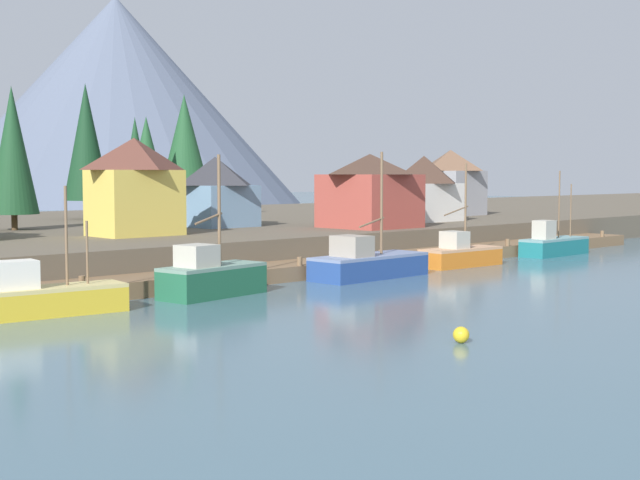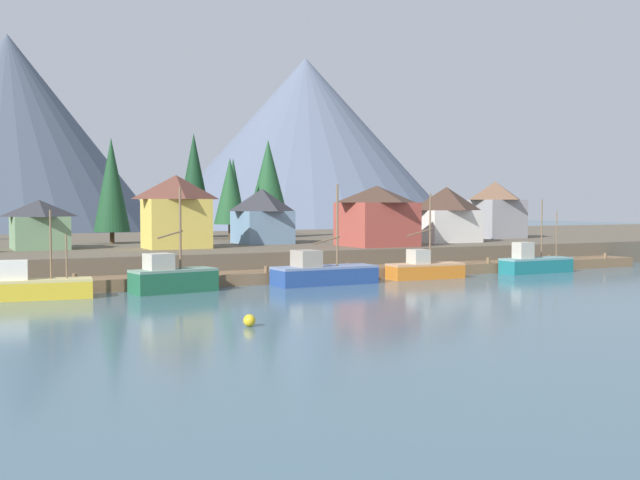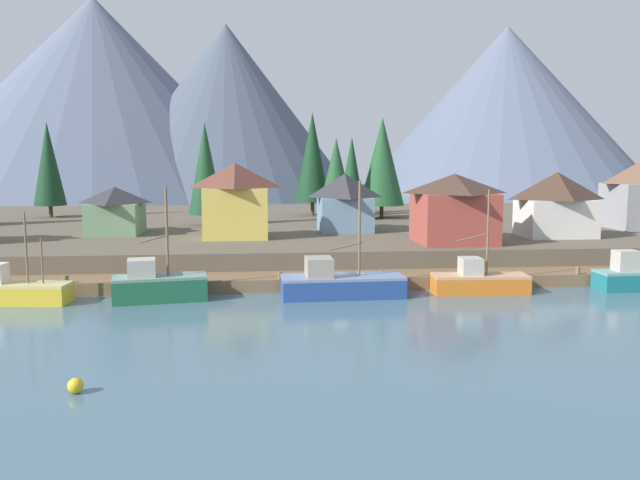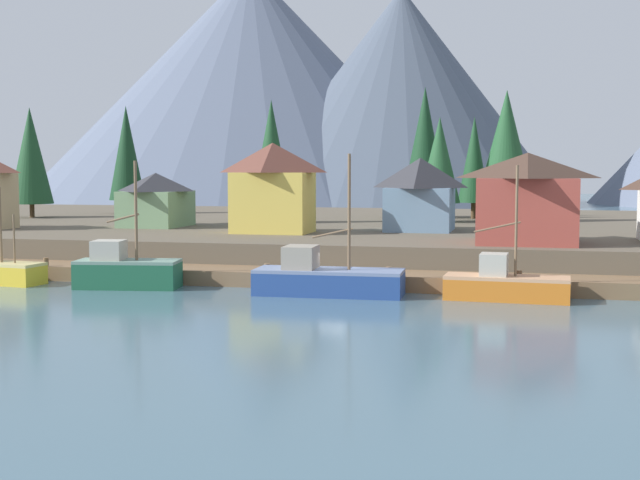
% 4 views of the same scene
% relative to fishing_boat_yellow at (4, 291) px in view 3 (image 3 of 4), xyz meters
% --- Properties ---
extents(ground_plane, '(400.00, 400.00, 1.00)m').
position_rel_fishing_boat_yellow_xyz_m(ground_plane, '(23.73, 21.78, -1.41)').
color(ground_plane, '#476675').
extents(dock, '(80.00, 4.00, 1.60)m').
position_rel_fishing_boat_yellow_xyz_m(dock, '(23.73, 3.77, -0.41)').
color(dock, brown).
rests_on(dock, ground_plane).
extents(shoreline_bank, '(400.00, 56.00, 2.50)m').
position_rel_fishing_boat_yellow_xyz_m(shoreline_bank, '(23.73, 33.78, 0.34)').
color(shoreline_bank, brown).
rests_on(shoreline_bank, ground_plane).
extents(mountain_west_peak, '(104.58, 104.58, 53.73)m').
position_rel_fishing_boat_yellow_xyz_m(mountain_west_peak, '(-25.94, 140.59, 25.95)').
color(mountain_west_peak, slate).
rests_on(mountain_west_peak, ground_plane).
extents(mountain_central_peak, '(69.60, 69.60, 45.41)m').
position_rel_fishing_boat_yellow_xyz_m(mountain_central_peak, '(10.16, 131.10, 21.79)').
color(mountain_central_peak, '#475160').
rests_on(mountain_central_peak, ground_plane).
extents(mountain_east_peak, '(90.80, 90.80, 50.61)m').
position_rel_fishing_boat_yellow_xyz_m(mountain_east_peak, '(95.26, 152.68, 24.39)').
color(mountain_east_peak, slate).
rests_on(mountain_east_peak, ground_plane).
extents(fishing_boat_yellow, '(9.22, 3.34, 6.53)m').
position_rel_fishing_boat_yellow_xyz_m(fishing_boat_yellow, '(0.00, 0.00, 0.00)').
color(fishing_boat_yellow, gold).
rests_on(fishing_boat_yellow, ground_plane).
extents(fishing_boat_green, '(6.94, 3.58, 8.27)m').
position_rel_fishing_boat_yellow_xyz_m(fishing_boat_green, '(10.79, -0.18, 0.23)').
color(fishing_boat_green, '#1E5B3D').
rests_on(fishing_boat_green, ground_plane).
extents(fishing_boat_blue, '(9.20, 3.41, 8.67)m').
position_rel_fishing_boat_yellow_xyz_m(fishing_boat_blue, '(24.12, -0.09, 0.10)').
color(fishing_boat_blue, navy).
rests_on(fishing_boat_blue, ground_plane).
extents(fishing_boat_orange, '(7.35, 2.75, 7.96)m').
position_rel_fishing_boat_yellow_xyz_m(fishing_boat_orange, '(34.93, 0.29, 0.01)').
color(fishing_boat_orange, '#CC6B1E').
rests_on(fishing_boat_orange, ground_plane).
extents(house_green, '(5.34, 6.71, 4.86)m').
position_rel_fishing_boat_yellow_xyz_m(house_green, '(3.46, 21.07, 4.07)').
color(house_green, '#6B8E66').
rests_on(house_green, shoreline_bank).
extents(house_yellow, '(6.47, 4.76, 7.35)m').
position_rel_fishing_boat_yellow_xyz_m(house_yellow, '(15.92, 16.25, 5.34)').
color(house_yellow, gold).
rests_on(house_yellow, shoreline_bank).
extents(house_red, '(7.11, 7.20, 6.38)m').
position_rel_fishing_boat_yellow_xyz_m(house_red, '(36.14, 11.05, 4.84)').
color(house_red, '#9E4238').
rests_on(house_red, shoreline_bank).
extents(house_white, '(7.15, 5.38, 6.43)m').
position_rel_fishing_boat_yellow_xyz_m(house_white, '(47.64, 14.57, 4.88)').
color(house_white, silver).
rests_on(house_white, shoreline_bank).
extents(house_blue, '(5.72, 6.41, 6.16)m').
position_rel_fishing_boat_yellow_xyz_m(house_blue, '(27.36, 21.51, 4.74)').
color(house_blue, '#6689A8').
rests_on(house_blue, shoreline_bank).
extents(house_grey, '(6.06, 6.44, 7.36)m').
position_rel_fishing_boat_yellow_xyz_m(house_grey, '(60.02, 21.04, 5.35)').
color(house_grey, gray).
rests_on(house_grey, shoreline_bank).
extents(conifer_near_left, '(3.30, 3.30, 10.68)m').
position_rel_fishing_boat_yellow_xyz_m(conifer_near_left, '(30.78, 40.16, 7.75)').
color(conifer_near_left, '#4C3823').
rests_on(conifer_near_left, shoreline_bank).
extents(conifer_near_right, '(5.78, 5.78, 12.97)m').
position_rel_fishing_boat_yellow_xyz_m(conifer_near_right, '(34.12, 35.88, 8.92)').
color(conifer_near_right, '#4C3823').
rests_on(conifer_near_right, shoreline_bank).
extents(conifer_mid_left, '(4.69, 4.69, 13.92)m').
position_rel_fishing_boat_yellow_xyz_m(conifer_mid_left, '(25.52, 40.99, 9.50)').
color(conifer_mid_left, '#4C3823').
rests_on(conifer_mid_left, shoreline_bank).
extents(conifer_mid_right, '(4.12, 4.12, 10.28)m').
position_rel_fishing_boat_yellow_xyz_m(conifer_mid_right, '(27.83, 33.33, 7.66)').
color(conifer_mid_right, '#4C3823').
rests_on(conifer_mid_right, shoreline_bank).
extents(conifer_back_left, '(4.06, 4.06, 11.87)m').
position_rel_fishing_boat_yellow_xyz_m(conifer_back_left, '(12.11, 28.73, 8.18)').
color(conifer_back_left, '#4C3823').
rests_on(conifer_back_left, shoreline_bank).
extents(conifer_back_right, '(4.14, 4.14, 12.52)m').
position_rel_fishing_boat_yellow_xyz_m(conifer_back_right, '(-9.18, 41.24, 8.62)').
color(conifer_back_right, '#4C3823').
rests_on(conifer_back_right, shoreline_bank).
extents(channel_buoy, '(0.70, 0.70, 0.70)m').
position_rel_fishing_boat_yellow_xyz_m(channel_buoy, '(9.98, -18.96, -0.56)').
color(channel_buoy, gold).
rests_on(channel_buoy, ground_plane).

